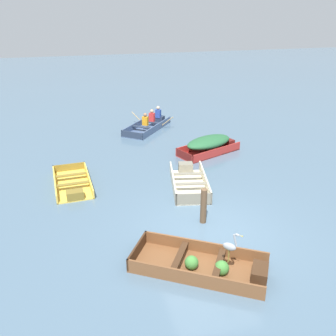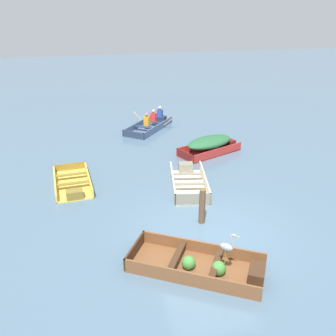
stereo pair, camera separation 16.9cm
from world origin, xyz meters
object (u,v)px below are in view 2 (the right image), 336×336
Objects in this scene: skiff_red_mid_moored at (210,144)px; rowboat_slate_blue_with_crew at (151,124)px; dinghy_wooden_brown_foreground at (203,266)px; skiff_yellow_near_moored at (73,183)px; skiff_cream_far_moored at (188,181)px; heron_on_dinghy at (227,246)px; mooring_post at (202,206)px.

rowboat_slate_blue_with_crew reaches higher than skiff_red_mid_moored.
dinghy_wooden_brown_foreground is 1.31× the size of skiff_yellow_near_moored.
skiff_cream_far_moored is 3.37× the size of heron_on_dinghy.
heron_on_dinghy reaches higher than rowboat_slate_blue_with_crew.
heron_on_dinghy is (-2.36, -7.57, 0.44)m from skiff_red_mid_moored.
skiff_cream_far_moored is 2.63× the size of mooring_post.
skiff_cream_far_moored is at bearing -12.78° from skiff_yellow_near_moored.
skiff_red_mid_moored is at bearing 72.67° from heron_on_dinghy.
skiff_cream_far_moored is 2.50m from mooring_post.
skiff_red_mid_moored is 0.91× the size of rowboat_slate_blue_with_crew.
skiff_cream_far_moored is at bearing 77.31° from dinghy_wooden_brown_foreground.
rowboat_slate_blue_with_crew is 2.97× the size of mooring_post.
skiff_red_mid_moored is (2.80, 7.24, 0.27)m from dinghy_wooden_brown_foreground.
heron_on_dinghy is 2.42m from mooring_post.
skiff_cream_far_moored is (1.01, 4.50, 0.01)m from dinghy_wooden_brown_foreground.
skiff_red_mid_moored is 7.94m from heron_on_dinghy.
skiff_red_mid_moored is at bearing 67.69° from mooring_post.
skiff_yellow_near_moored is at bearing -124.36° from rowboat_slate_blue_with_crew.
skiff_red_mid_moored is 1.03× the size of skiff_cream_far_moored.
dinghy_wooden_brown_foreground is 4.62m from skiff_cream_far_moored.
skiff_yellow_near_moored is (-2.95, 5.40, -0.03)m from dinghy_wooden_brown_foreground.
mooring_post is (0.68, 2.06, 0.40)m from dinghy_wooden_brown_foreground.
rowboat_slate_blue_with_crew is 11.61m from heron_on_dinghy.
dinghy_wooden_brown_foreground is at bearing 143.53° from heron_on_dinghy.
mooring_post reaches higher than skiff_yellow_near_moored.
heron_on_dinghy is at bearing -59.39° from skiff_yellow_near_moored.
dinghy_wooden_brown_foreground is at bearing -102.69° from skiff_cream_far_moored.
rowboat_slate_blue_with_crew is 9.21m from mooring_post.
skiff_cream_far_moored is 6.75m from rowboat_slate_blue_with_crew.
skiff_red_mid_moored reaches higher than dinghy_wooden_brown_foreground.
dinghy_wooden_brown_foreground is 4.06× the size of heron_on_dinghy.
skiff_yellow_near_moored is 2.42× the size of mooring_post.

